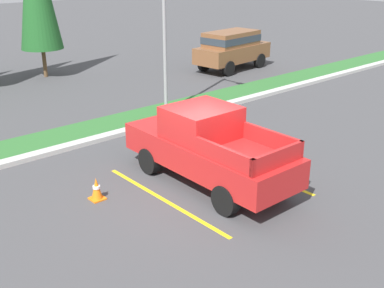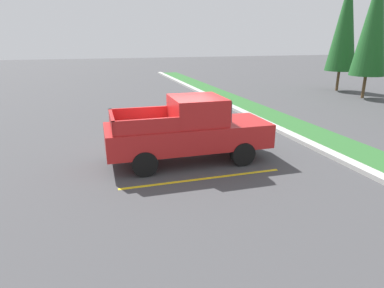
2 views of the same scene
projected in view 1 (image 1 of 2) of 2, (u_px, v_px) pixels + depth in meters
The scene contains 9 objects.
ground_plane at pixel (202, 189), 12.70m from camera, with size 120.00×120.00×0.00m, color #424244.
parking_line_near at pixel (164, 200), 12.13m from camera, with size 0.12×4.80×0.01m, color yellow.
parking_line_far at pixel (246, 167), 14.03m from camera, with size 0.12×4.80×0.01m, color yellow.
curb_strip at pixel (104, 137), 16.18m from camera, with size 56.00×0.40×0.15m, color #B2B2AD.
grass_median at pixel (88, 130), 16.97m from camera, with size 56.00×1.80×0.06m, color #2D662D.
pickup_truck_main at pixel (207, 147), 12.74m from camera, with size 2.02×5.25×2.10m.
suv_distant at pixel (232, 47), 25.94m from camera, with size 4.77×2.32×2.10m.
street_light at pixel (166, 2), 17.27m from camera, with size 0.24×1.49×7.47m.
traffic_cone at pixel (97, 189), 12.06m from camera, with size 0.36×0.36×0.60m.
Camera 1 is at (-7.71, -8.39, 5.75)m, focal length 44.40 mm.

